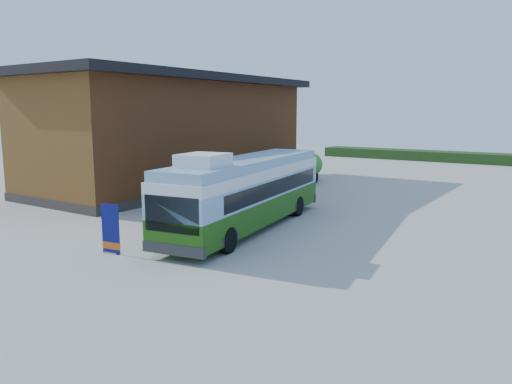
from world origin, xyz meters
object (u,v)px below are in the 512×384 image
Objects in this scene: bus at (247,190)px; banner at (111,233)px; person_b at (224,179)px; picnic_table at (200,201)px; slurry_tanker at (299,167)px; person_a at (292,183)px.

bus reaches higher than banner.
picnic_table is at bearing 60.83° from person_b.
person_a is at bearing -67.58° from slurry_tanker.
slurry_tanker reaches higher than picnic_table.
banner is 8.18m from picnic_table.
slurry_tanker is (-4.53, 12.96, -0.50)m from bus.
bus reaches higher than slurry_tanker.
slurry_tanker is at bearing 55.52° from person_a.
banner is 19.19m from slurry_tanker.
picnic_table is 0.94× the size of person_b.
picnic_table is 6.63m from person_a.
person_a is (1.80, 6.37, 0.29)m from picnic_table.
slurry_tanker is at bearing 100.62° from bus.
bus is at bearing -48.03° from picnic_table.
slurry_tanker is at bearing 89.45° from banner.
person_a is 0.96× the size of person_b.
person_b is at bearing 90.33° from picnic_table.
person_a is (-0.57, 14.20, 0.08)m from banner.
person_a is at bearing 139.63° from person_b.
person_b is at bearing 135.54° from person_a.
person_b reaches higher than picnic_table.
bus reaches higher than picnic_table.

